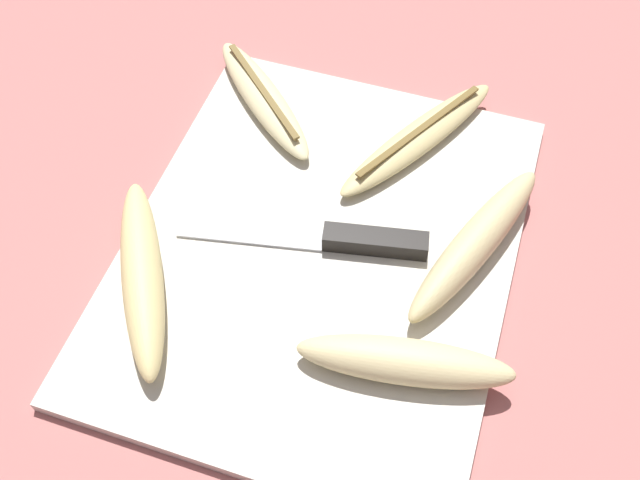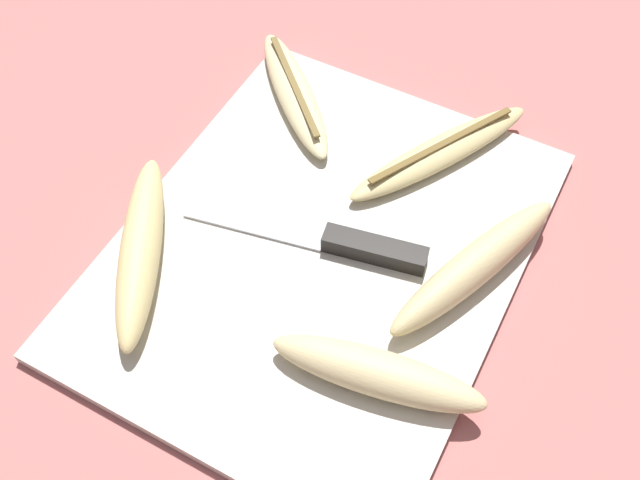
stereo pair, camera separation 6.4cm
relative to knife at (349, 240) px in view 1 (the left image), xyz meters
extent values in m
plane|color=#B76B66|center=(-0.01, 0.02, -0.02)|extent=(4.00, 4.00, 0.00)
cube|color=beige|center=(-0.01, 0.02, -0.01)|extent=(0.41, 0.33, 0.01)
cube|color=black|center=(0.00, -0.02, 0.00)|extent=(0.04, 0.09, 0.02)
cube|color=#B7BABF|center=(-0.02, 0.09, -0.01)|extent=(0.05, 0.13, 0.00)
ellipsoid|color=beige|center=(0.02, -0.10, 0.01)|extent=(0.19, 0.10, 0.04)
ellipsoid|color=#EDD689|center=(-0.09, 0.15, 0.01)|extent=(0.19, 0.12, 0.04)
ellipsoid|color=#DBC684|center=(0.13, -0.03, 0.00)|extent=(0.20, 0.13, 0.02)
cube|color=brown|center=(0.13, -0.03, 0.01)|extent=(0.15, 0.08, 0.00)
ellipsoid|color=beige|center=(-0.10, -0.07, 0.01)|extent=(0.07, 0.17, 0.03)
ellipsoid|color=beige|center=(0.14, 0.13, 0.00)|extent=(0.15, 0.16, 0.02)
cube|color=olive|center=(0.14, 0.13, 0.01)|extent=(0.10, 0.11, 0.00)
camera|label=1|loc=(-0.36, -0.09, 0.53)|focal=42.00mm
camera|label=2|loc=(-0.33, -0.15, 0.53)|focal=42.00mm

